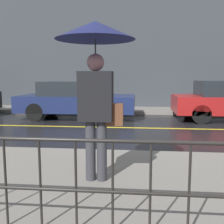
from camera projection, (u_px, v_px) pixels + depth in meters
The scene contains 8 objects.
ground_plane at pixel (142, 128), 8.21m from camera, with size 80.00×80.00×0.00m, color black.
sidewalk_near at pixel (146, 185), 3.69m from camera, with size 28.00×3.06×0.13m.
sidewalk_far at pixel (141, 110), 12.15m from camera, with size 28.00×1.91×0.13m.
lane_marking at pixel (142, 128), 8.21m from camera, with size 25.20×0.12×0.01m.
building_storefront at pixel (141, 53), 12.89m from camera, with size 28.00×0.30×5.59m.
railing_foreground at pixel (151, 176), 2.35m from camera, with size 12.00×0.04×0.89m.
pedestrian at pixel (96, 57), 3.49m from camera, with size 1.07×1.07×2.17m.
car_navy at pixel (76, 99), 10.16m from camera, with size 4.43×1.90×1.42m.
Camera 1 is at (-0.12, -8.13, 1.57)m, focal length 42.00 mm.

